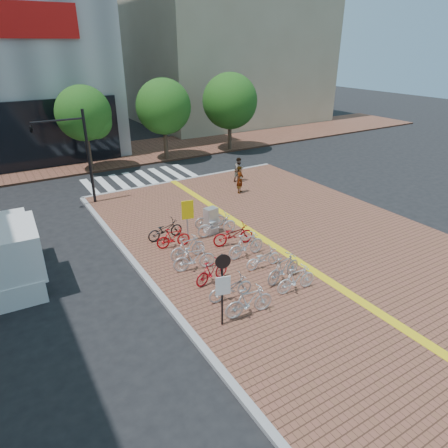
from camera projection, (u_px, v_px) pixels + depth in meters
ground at (250, 270)px, 16.69m from camera, size 120.00×120.00×0.00m
sidewalk at (400, 307)px, 14.21m from camera, size 14.00×34.00×0.15m
tactile_strip at (382, 314)px, 13.70m from camera, size 0.40×34.00×0.01m
kerb_west at (235, 388)px, 10.88m from camera, size 0.25×34.00×0.15m
kerb_north at (186, 180)px, 27.40m from camera, size 14.00×0.25×0.15m
far_sidewalk at (105, 156)px, 32.95m from camera, size 70.00×8.00×0.15m
building_beige at (222, 39)px, 46.33m from camera, size 20.00×18.00×18.00m
crosswalk at (141, 179)px, 27.79m from camera, size 7.50×4.00×0.01m
street_trees at (176, 107)px, 30.93m from camera, size 16.20×4.60×6.35m
bike_0 at (249, 301)px, 13.49m from camera, size 1.85×0.71×1.08m
bike_1 at (230, 288)px, 14.38m from camera, size 1.78×0.73×0.91m
bike_2 at (212, 271)px, 15.38m from camera, size 1.65×0.76×0.96m
bike_3 at (194, 258)px, 16.19m from camera, size 1.83×0.84×1.06m
bike_4 at (188, 248)px, 17.08m from camera, size 1.74×0.61×1.03m
bike_5 at (173, 238)px, 18.05m from camera, size 1.61×0.69×0.93m
bike_6 at (165, 230)px, 18.82m from camera, size 1.80×0.72×0.93m
bike_7 at (296, 279)px, 14.81m from camera, size 1.72×0.60×1.02m
bike_8 at (284, 268)px, 15.45m from camera, size 1.89×0.84×1.10m
bike_9 at (263, 258)px, 16.41m from camera, size 1.64×0.61×0.86m
bike_10 at (246, 245)px, 17.21m from camera, size 1.86×0.60×1.11m
bike_11 at (233, 234)px, 18.25m from camera, size 2.04×1.06×1.02m
bike_12 at (217, 225)px, 19.16m from camera, size 2.06×0.92×1.05m
bike_13 at (210, 219)px, 19.95m from camera, size 1.65×0.70×0.96m
pedestrian_a at (240, 180)px, 24.49m from camera, size 0.73×0.70×1.68m
pedestrian_b at (239, 170)px, 26.54m from camera, size 0.88×0.74×1.61m
utility_box at (211, 221)px, 19.28m from camera, size 0.67×0.53×1.32m
yellow_sign at (187, 214)px, 18.15m from camera, size 0.55×0.19×2.05m
notice_sign at (223, 282)px, 12.51m from camera, size 0.48×0.18×2.67m
traffic_light_pole at (63, 142)px, 21.32m from camera, size 2.84×1.10×5.30m
box_truck at (10, 254)px, 15.42m from camera, size 2.14×4.55×2.58m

